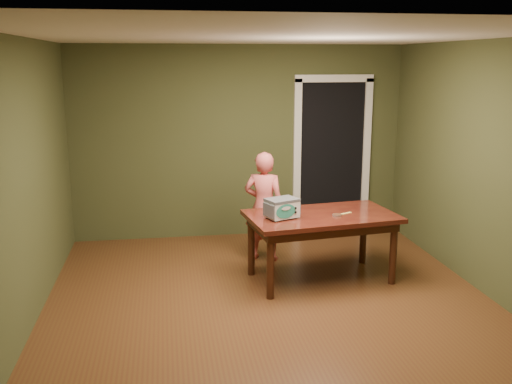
% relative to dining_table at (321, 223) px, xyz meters
% --- Properties ---
extents(floor, '(5.00, 5.00, 0.00)m').
position_rel_dining_table_xyz_m(floor, '(-0.66, -0.68, -0.65)').
color(floor, '#533317').
rests_on(floor, ground).
extents(room_shell, '(4.52, 5.02, 2.61)m').
position_rel_dining_table_xyz_m(room_shell, '(-0.66, -0.68, 1.06)').
color(room_shell, '#3E4424').
rests_on(room_shell, ground).
extents(doorway, '(1.10, 0.66, 2.25)m').
position_rel_dining_table_xyz_m(doorway, '(0.64, 2.10, 0.41)').
color(doorway, black).
rests_on(doorway, ground).
extents(dining_table, '(1.70, 1.10, 0.75)m').
position_rel_dining_table_xyz_m(dining_table, '(0.00, 0.00, 0.00)').
color(dining_table, '#37110C').
rests_on(dining_table, floor).
extents(toy_oven, '(0.40, 0.34, 0.21)m').
position_rel_dining_table_xyz_m(toy_oven, '(-0.46, -0.08, 0.22)').
color(toy_oven, '#4C4F54').
rests_on(toy_oven, dining_table).
extents(baking_pan, '(0.10, 0.10, 0.02)m').
position_rel_dining_table_xyz_m(baking_pan, '(0.14, -0.10, 0.11)').
color(baking_pan, silver).
rests_on(baking_pan, dining_table).
extents(spatula, '(0.17, 0.10, 0.01)m').
position_rel_dining_table_xyz_m(spatula, '(0.26, -0.03, 0.10)').
color(spatula, '#F9E66C').
rests_on(spatula, dining_table).
extents(child, '(0.57, 0.48, 1.34)m').
position_rel_dining_table_xyz_m(child, '(-0.51, 0.75, 0.02)').
color(child, '#D95E59').
rests_on(child, floor).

